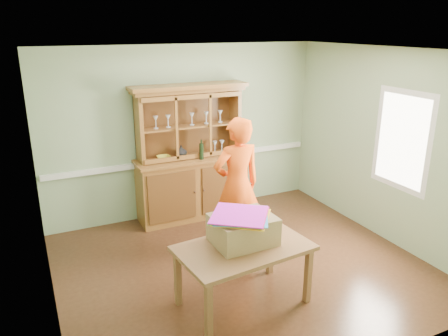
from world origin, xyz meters
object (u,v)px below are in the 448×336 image
dining_table (244,253)px  person (237,185)px  china_hutch (192,172)px  cardboard_box (243,229)px

dining_table → person: person is taller
person → dining_table: bearing=65.7°
dining_table → person: bearing=60.8°
china_hutch → person: china_hutch is taller
dining_table → cardboard_box: cardboard_box is taller
china_hutch → dining_table: bearing=-98.1°
dining_table → cardboard_box: size_ratio=2.28×
dining_table → cardboard_box: (0.04, 0.09, 0.24)m
china_hutch → dining_table: size_ratio=1.42×
china_hutch → person: bearing=-83.2°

